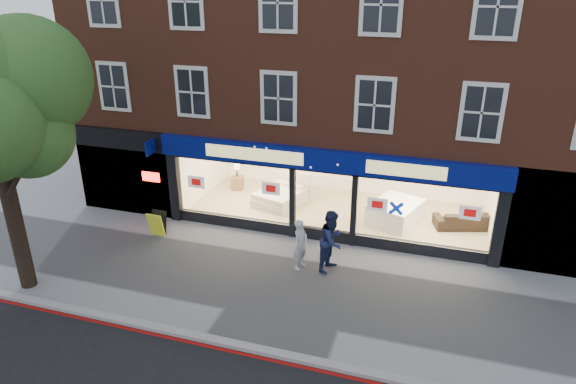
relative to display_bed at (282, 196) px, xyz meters
The scene contains 12 objects.
ground 5.80m from the display_bed, 67.81° to the right, with size 120.00×120.00×0.00m, color gray.
kerb_line 8.74m from the display_bed, 75.51° to the right, with size 60.00×0.10×0.01m, color #8C0A07.
kerb_stone 8.55m from the display_bed, 75.18° to the right, with size 60.00×0.25×0.12m, color gray.
showroom_floor 2.22m from the display_bed, ahead, with size 11.00×4.50×0.10m, color tan.
building 6.81m from the display_bed, 36.01° to the left, with size 19.00×8.26×10.30m.
display_bed is the anchor object (origin of this frame).
bedside_table 2.36m from the display_bed, 160.02° to the left, with size 0.45×0.45×0.55m, color brown.
mattress_stack 4.43m from the display_bed, ahead, with size 2.04×2.28×0.75m.
sofa 6.79m from the display_bed, ahead, with size 2.05×0.80×0.60m, color black.
a_board 4.96m from the display_bed, 131.85° to the right, with size 0.58×0.37×0.89m, color yellow.
pedestrian_grey 4.70m from the display_bed, 65.01° to the right, with size 0.59×0.39×1.62m, color #B9BBC2.
pedestrian_blue 5.00m from the display_bed, 54.18° to the right, with size 0.95×0.74×1.95m, color #171F42.
Camera 1 is at (3.55, -12.08, 8.37)m, focal length 32.00 mm.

